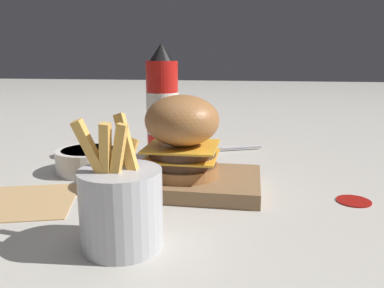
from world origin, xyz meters
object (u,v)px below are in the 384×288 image
Objects in this scene: serving_board at (192,181)px; burger at (183,134)px; ketchup_bottle at (162,108)px; spoon at (216,149)px; side_bowl at (89,160)px; fries_basket at (120,206)px.

burger is at bearing -0.84° from serving_board.
spoon is (-0.10, -0.07, -0.10)m from ketchup_bottle.
ketchup_bottle is 0.16m from spoon.
spoon is (-0.22, -0.19, -0.02)m from side_bowl.
burger reaches higher than side_bowl.
ketchup_bottle is (0.09, -0.17, 0.09)m from serving_board.
ketchup_bottle is 1.99× the size of side_bowl.
fries_basket is at bearing 76.99° from serving_board.
fries_basket reaches higher than side_bowl.
serving_board is at bearing 179.16° from burger.
burger is 1.08× the size of side_bowl.
burger is 0.89× the size of spoon.
serving_board is at bearing 117.54° from ketchup_bottle.
fries_basket is 1.03× the size of spoon.
ketchup_bottle reaches higher than serving_board.
ketchup_bottle is 1.64× the size of spoon.
spoon is at bearing -139.14° from side_bowl.
ketchup_bottle is at bearing -62.46° from serving_board.
fries_basket reaches higher than spoon.
ketchup_bottle reaches higher than burger.
ketchup_bottle is 0.18m from side_bowl.
serving_board is 1.70× the size of burger.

